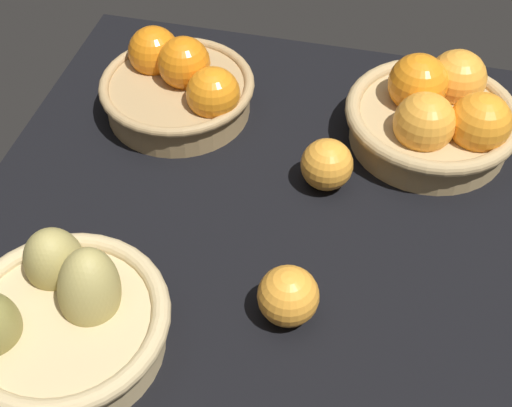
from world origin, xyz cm
name	(u,v)px	position (x,y,z in cm)	size (l,w,h in cm)	color
market_tray	(248,241)	(0.00, 0.00, 1.50)	(84.00, 72.00, 3.00)	black
basket_far_left	(436,114)	(-22.71, 20.77, 7.68)	(23.87, 23.87, 11.68)	tan
basket_near_left	(179,86)	(-21.01, -15.33, 7.19)	(22.20, 22.20, 11.16)	tan
basket_near_right_pears	(60,318)	(19.63, -15.46, 7.48)	(22.54, 22.97, 13.12)	tan
loose_orange_front_gap	(288,296)	(10.57, 7.20, 6.45)	(6.91, 6.91, 6.91)	#F49E33
loose_orange_back_gap	(327,165)	(-10.84, 7.85, 6.44)	(6.88, 6.88, 6.88)	#F49E33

